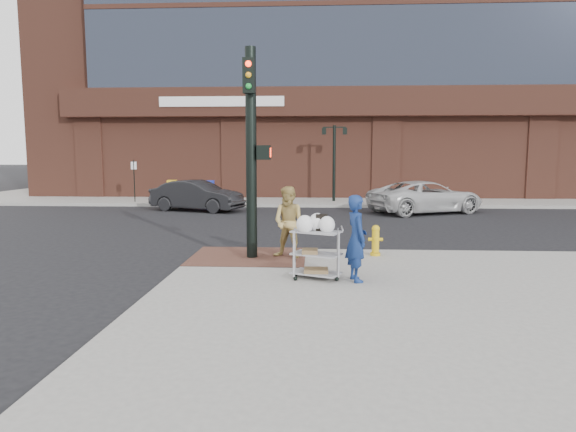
# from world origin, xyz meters

# --- Properties ---
(ground) EXTENTS (220.00, 220.00, 0.00)m
(ground) POSITION_xyz_m (0.00, 0.00, 0.00)
(ground) COLOR black
(ground) RESTS_ON ground
(sidewalk_far) EXTENTS (65.00, 36.00, 0.15)m
(sidewalk_far) POSITION_xyz_m (12.50, 32.00, 0.07)
(sidewalk_far) COLOR gray
(sidewalk_far) RESTS_ON ground
(brick_curb_ramp) EXTENTS (2.80, 2.40, 0.01)m
(brick_curb_ramp) POSITION_xyz_m (-0.60, 0.90, 0.16)
(brick_curb_ramp) COLOR brown
(brick_curb_ramp) RESTS_ON sidewalk_near
(bank_building) EXTENTS (42.00, 26.00, 28.00)m
(bank_building) POSITION_xyz_m (5.00, 31.00, 14.15)
(bank_building) COLOR brown
(bank_building) RESTS_ON sidewalk_far
(lamp_post) EXTENTS (1.32, 0.22, 4.00)m
(lamp_post) POSITION_xyz_m (2.00, 16.00, 2.62)
(lamp_post) COLOR black
(lamp_post) RESTS_ON sidewalk_far
(parking_sign) EXTENTS (0.05, 0.05, 2.20)m
(parking_sign) POSITION_xyz_m (-8.50, 15.00, 1.25)
(parking_sign) COLOR black
(parking_sign) RESTS_ON sidewalk_far
(traffic_signal_pole) EXTENTS (0.61, 0.51, 5.00)m
(traffic_signal_pole) POSITION_xyz_m (-0.48, 0.77, 2.83)
(traffic_signal_pole) COLOR black
(traffic_signal_pole) RESTS_ON sidewalk_near
(woman_blue) EXTENTS (0.55, 0.71, 1.72)m
(woman_blue) POSITION_xyz_m (1.86, -1.40, 1.01)
(woman_blue) COLOR navy
(woman_blue) RESTS_ON sidewalk_near
(pedestrian_tan) EXTENTS (1.00, 0.88, 1.74)m
(pedestrian_tan) POSITION_xyz_m (0.42, 0.80, 1.02)
(pedestrian_tan) COLOR tan
(pedestrian_tan) RESTS_ON sidewalk_near
(sedan_dark) EXTENTS (4.63, 2.79, 1.44)m
(sedan_dark) POSITION_xyz_m (-4.52, 12.17, 0.72)
(sedan_dark) COLOR black
(sedan_dark) RESTS_ON ground
(minivan_white) EXTENTS (5.77, 4.38, 1.46)m
(minivan_white) POSITION_xyz_m (6.01, 11.88, 0.73)
(minivan_white) COLOR silver
(minivan_white) RESTS_ON ground
(utility_cart) EXTENTS (1.08, 0.87, 1.32)m
(utility_cart) POSITION_xyz_m (1.07, -1.25, 0.75)
(utility_cart) COLOR #96969B
(utility_cart) RESTS_ON sidewalk_near
(fire_hydrant) EXTENTS (0.36, 0.25, 0.77)m
(fire_hydrant) POSITION_xyz_m (2.54, 1.21, 0.54)
(fire_hydrant) COLOR gold
(fire_hydrant) RESTS_ON sidewalk_near
(newsbox_red) EXTENTS (0.45, 0.42, 0.94)m
(newsbox_red) POSITION_xyz_m (-5.23, 15.10, 0.62)
(newsbox_red) COLOR #B51417
(newsbox_red) RESTS_ON sidewalk_far
(newsbox_yellow) EXTENTS (0.51, 0.47, 1.13)m
(newsbox_yellow) POSITION_xyz_m (-6.59, 15.37, 0.72)
(newsbox_yellow) COLOR gold
(newsbox_yellow) RESTS_ON sidewalk_far
(newsbox_blue) EXTENTS (0.50, 0.46, 1.13)m
(newsbox_blue) POSITION_xyz_m (-4.51, 15.02, 0.71)
(newsbox_blue) COLOR #1B2EB4
(newsbox_blue) RESTS_ON sidewalk_far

